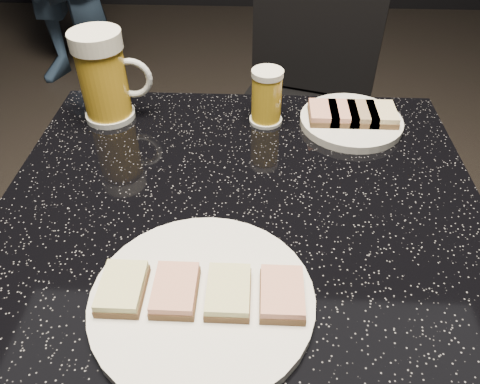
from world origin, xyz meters
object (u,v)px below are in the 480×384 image
Objects in this scene: beer_mug at (104,77)px; chair at (302,100)px; plate_large at (202,300)px; table at (240,320)px; plate_small at (351,122)px; beer_tumbler at (267,97)px.

beer_mug is 0.18× the size of chair.
chair is (0.19, 0.92, -0.26)m from plate_large.
beer_mug is at bearing -126.97° from chair.
table is 4.75× the size of beer_mug.
plate_large and plate_small have the same top height.
plate_large is 0.34× the size of table.
beer_mug reaches higher than beer_tumbler.
beer_mug is at bearing 133.41° from table.
plate_small is at bearing 53.32° from table.
table is at bearing -100.96° from chair.
plate_small is 0.21× the size of chair.
plate_large is at bearing -62.64° from beer_mug.
table is (-0.19, -0.25, -0.25)m from plate_small.
plate_small is 1.83× the size of beer_tumbler.
chair is (0.12, 0.53, -0.30)m from beer_tumbler.
chair is at bearing 77.54° from beer_tumbler.
plate_large is 1.44× the size of plate_small.
plate_large is at bearing -100.28° from beer_tumbler.
plate_large is at bearing -101.53° from chair.
plate_small is 0.43m from beer_mug.
plate_large is 0.40m from beer_tumbler.
plate_small is 0.40m from table.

